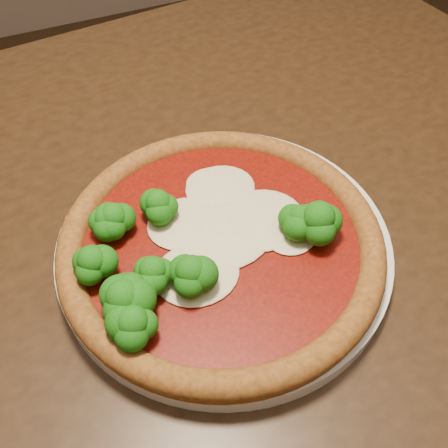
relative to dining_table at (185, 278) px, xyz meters
name	(u,v)px	position (x,y,z in m)	size (l,w,h in m)	color
floor	(294,428)	(0.20, -0.05, -0.65)	(4.00, 4.00, 0.00)	black
dining_table	(185,278)	(0.00, 0.00, 0.00)	(1.25, 1.00, 0.75)	black
plate	(224,244)	(0.03, -0.05, 0.10)	(0.32, 0.32, 0.02)	silver
pizza	(214,243)	(0.01, -0.06, 0.13)	(0.31, 0.31, 0.06)	brown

